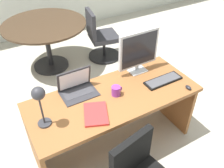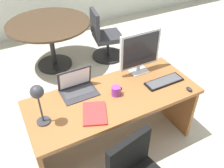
% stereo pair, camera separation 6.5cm
% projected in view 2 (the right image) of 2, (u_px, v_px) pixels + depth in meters
% --- Properties ---
extents(ground, '(12.00, 12.00, 0.00)m').
position_uv_depth(ground, '(69.00, 77.00, 3.92)').
color(ground, '#B7B2A3').
extents(desk, '(1.73, 0.72, 0.75)m').
position_uv_depth(desk, '(112.00, 108.00, 2.58)').
color(desk, brown).
rests_on(desk, ground).
extents(monitor, '(0.48, 0.16, 0.48)m').
position_uv_depth(monitor, '(140.00, 51.00, 2.59)').
color(monitor, '#B7BABF').
rests_on(monitor, desk).
extents(laptop, '(0.35, 0.26, 0.24)m').
position_uv_depth(laptop, '(77.00, 84.00, 2.44)').
color(laptop, '#2D2D33').
rests_on(laptop, desk).
extents(keyboard, '(0.42, 0.15, 0.02)m').
position_uv_depth(keyboard, '(164.00, 82.00, 2.58)').
color(keyboard, black).
rests_on(keyboard, desk).
extents(mouse, '(0.04, 0.08, 0.03)m').
position_uv_depth(mouse, '(189.00, 89.00, 2.47)').
color(mouse, black).
rests_on(mouse, desk).
extents(desk_lamp, '(0.12, 0.14, 0.42)m').
position_uv_depth(desk_lamp, '(38.00, 97.00, 1.93)').
color(desk_lamp, '#2D2D33').
rests_on(desk_lamp, desk).
extents(book, '(0.31, 0.35, 0.02)m').
position_uv_depth(book, '(95.00, 113.00, 2.20)').
color(book, red).
rests_on(book, desk).
extents(coffee_mug, '(0.12, 0.09, 0.10)m').
position_uv_depth(coffee_mug, '(116.00, 91.00, 2.39)').
color(coffee_mug, purple).
rests_on(coffee_mug, desk).
extents(meeting_table, '(1.28, 1.28, 0.78)m').
position_uv_depth(meeting_table, '(50.00, 34.00, 3.85)').
color(meeting_table, black).
rests_on(meeting_table, ground).
extents(meeting_chair_near, '(0.57, 0.56, 0.87)m').
position_uv_depth(meeting_chair_near, '(104.00, 39.00, 4.20)').
color(meeting_chair_near, black).
rests_on(meeting_chair_near, ground).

